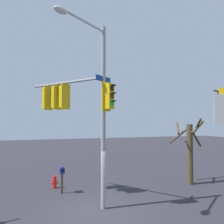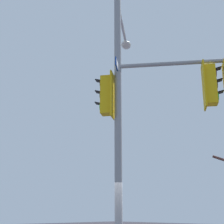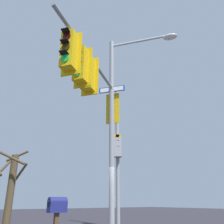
# 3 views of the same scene
# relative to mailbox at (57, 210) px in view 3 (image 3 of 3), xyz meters

# --- Properties ---
(main_signal_pole_assembly) EXTENTS (3.43, 5.72, 8.06)m
(main_signal_pole_assembly) POSITION_rel_mailbox_xyz_m (0.53, -1.63, 3.84)
(main_signal_pole_assembly) COLOR gray
(main_signal_pole_assembly) RESTS_ON ground
(secondary_pole_assembly) EXTENTS (0.76, 0.66, 8.31)m
(secondary_pole_assembly) POSITION_rel_mailbox_xyz_m (5.34, -5.82, 3.13)
(secondary_pole_assembly) COLOR gray
(secondary_pole_assembly) RESTS_ON ground
(mailbox) EXTENTS (0.24, 0.44, 1.41)m
(mailbox) POSITION_rel_mailbox_xyz_m (0.00, 0.00, 0.00)
(mailbox) COLOR #4C3823
(mailbox) RESTS_ON ground
(bare_tree_behind_pole) EXTENTS (1.90, 1.77, 4.02)m
(bare_tree_behind_pole) POSITION_rel_mailbox_xyz_m (7.59, -0.61, 0.99)
(bare_tree_behind_pole) COLOR #4B3D27
(bare_tree_behind_pole) RESTS_ON ground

